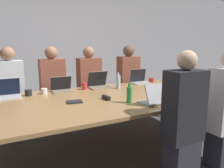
% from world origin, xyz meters
% --- Properties ---
extents(ground_plane, '(24.00, 24.00, 0.00)m').
position_xyz_m(ground_plane, '(0.00, 0.00, 0.00)').
color(ground_plane, '#4C4742').
extents(curtain_wall, '(12.00, 0.06, 2.80)m').
position_xyz_m(curtain_wall, '(0.00, 2.50, 1.40)').
color(curtain_wall, '#ADADB2').
rests_on(curtain_wall, ground_plane).
extents(conference_table, '(3.71, 1.61, 0.74)m').
position_xyz_m(conference_table, '(0.00, 0.00, 0.69)').
color(conference_table, '#9E7547').
rests_on(conference_table, ground_plane).
extents(laptop_near_right, '(0.33, 0.22, 0.22)m').
position_xyz_m(laptop_near_right, '(1.11, -0.60, 0.80)').
color(laptop_near_right, '#B7B7BC').
rests_on(laptop_near_right, conference_table).
extents(laptop_far_midleft, '(0.31, 0.22, 0.22)m').
position_xyz_m(laptop_far_midleft, '(-0.43, 0.61, 0.80)').
color(laptop_far_midleft, gray).
rests_on(laptop_far_midleft, conference_table).
extents(person_far_midleft, '(0.40, 0.24, 1.39)m').
position_xyz_m(person_far_midleft, '(-0.46, 1.08, 0.67)').
color(person_far_midleft, '#2D2D38').
rests_on(person_far_midleft, ground_plane).
extents(cup_far_midleft, '(0.09, 0.09, 0.08)m').
position_xyz_m(cup_far_midleft, '(-0.69, 0.57, 0.77)').
color(cup_far_midleft, white).
rests_on(cup_far_midleft, conference_table).
extents(laptop_far_center, '(0.32, 0.27, 0.26)m').
position_xyz_m(laptop_far_center, '(0.17, 0.62, 0.81)').
color(laptop_far_center, gray).
rests_on(laptop_far_center, conference_table).
extents(person_far_center, '(0.40, 0.24, 1.38)m').
position_xyz_m(person_far_center, '(0.18, 1.06, 0.67)').
color(person_far_center, '#2D2D38').
rests_on(person_far_center, ground_plane).
extents(cup_far_center, '(0.07, 0.07, 0.10)m').
position_xyz_m(cup_far_center, '(-0.08, 0.59, 0.79)').
color(cup_far_center, red).
rests_on(cup_far_center, conference_table).
extents(bottle_far_center, '(0.07, 0.07, 0.25)m').
position_xyz_m(bottle_far_center, '(0.42, 0.42, 0.84)').
color(bottle_far_center, '#ADD1E0').
rests_on(bottle_far_center, conference_table).
extents(laptop_far_right, '(0.32, 0.24, 0.25)m').
position_xyz_m(laptop_far_right, '(0.98, 0.66, 0.81)').
color(laptop_far_right, '#B7B7BC').
rests_on(laptop_far_right, conference_table).
extents(person_far_right, '(0.40, 0.24, 1.40)m').
position_xyz_m(person_far_right, '(1.01, 1.08, 0.68)').
color(person_far_right, '#2D2D38').
rests_on(person_far_right, ground_plane).
extents(cup_far_right, '(0.10, 0.10, 0.08)m').
position_xyz_m(cup_far_right, '(1.23, 0.63, 0.78)').
color(cup_far_right, red).
rests_on(cup_far_right, conference_table).
extents(laptop_near_midright, '(0.31, 0.25, 0.24)m').
position_xyz_m(laptop_near_midright, '(0.39, -0.56, 0.81)').
color(laptop_near_midright, '#B7B7BC').
rests_on(laptop_near_midright, conference_table).
extents(person_near_midright, '(0.40, 0.24, 1.38)m').
position_xyz_m(person_near_midright, '(0.41, -0.99, 0.67)').
color(person_near_midright, '#2D2D38').
rests_on(person_near_midright, ground_plane).
extents(bottle_near_midright, '(0.07, 0.07, 0.24)m').
position_xyz_m(bottle_near_midright, '(0.14, -0.37, 0.84)').
color(bottle_near_midright, green).
rests_on(bottle_near_midright, conference_table).
extents(laptop_far_left, '(0.32, 0.27, 0.26)m').
position_xyz_m(laptop_far_left, '(-1.16, 0.58, 0.81)').
color(laptop_far_left, silver).
rests_on(laptop_far_left, conference_table).
extents(person_far_left, '(0.40, 0.24, 1.39)m').
position_xyz_m(person_far_left, '(-1.11, 1.07, 0.67)').
color(person_far_left, '#2D2D38').
rests_on(person_far_left, ground_plane).
extents(cup_far_left, '(0.09, 0.09, 0.08)m').
position_xyz_m(cup_far_left, '(-0.91, 0.56, 0.78)').
color(cup_far_left, '#232328').
rests_on(cup_far_left, conference_table).
extents(stapler, '(0.06, 0.15, 0.05)m').
position_xyz_m(stapler, '(-0.05, -0.11, 0.76)').
color(stapler, black).
rests_on(stapler, conference_table).
extents(notebook, '(0.20, 0.15, 0.02)m').
position_xyz_m(notebook, '(-0.45, -0.06, 0.75)').
color(notebook, '#232328').
rests_on(notebook, conference_table).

